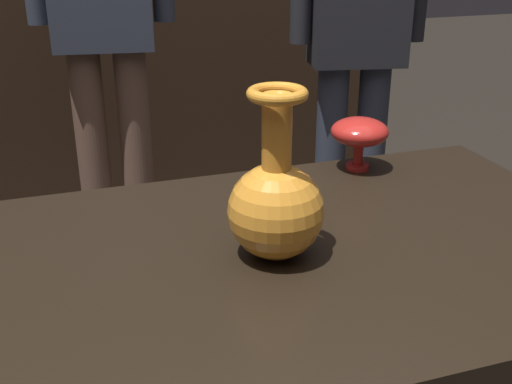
% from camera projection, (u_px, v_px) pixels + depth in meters
% --- Properties ---
extents(back_display_shelf, '(2.60, 0.40, 0.99)m').
position_uv_depth(back_display_shelf, '(100.00, 96.00, 2.96)').
color(back_display_shelf, '#382619').
rests_on(back_display_shelf, ground_plane).
extents(vase_centerpiece, '(0.14, 0.14, 0.25)m').
position_uv_depth(vase_centerpiece, '(276.00, 202.00, 0.89)').
color(vase_centerpiece, orange).
rests_on(vase_centerpiece, display_plinth).
extents(vase_tall_behind, '(0.11, 0.11, 0.10)m').
position_uv_depth(vase_tall_behind, '(360.00, 133.00, 1.21)').
color(vase_tall_behind, red).
rests_on(vase_tall_behind, display_plinth).
extents(visitor_near_right, '(0.46, 0.24, 1.58)m').
position_uv_depth(visitor_near_right, '(358.00, 21.00, 2.17)').
color(visitor_near_right, '#333847').
rests_on(visitor_near_right, ground_plane).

